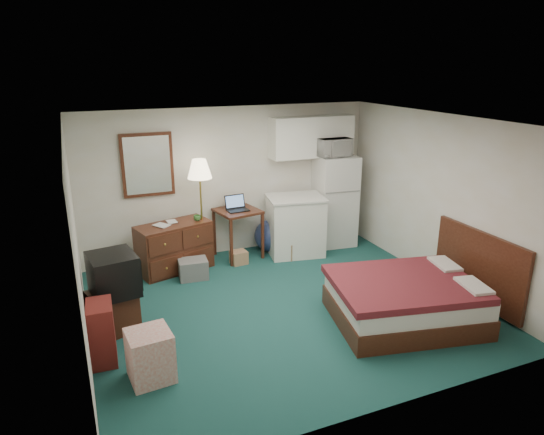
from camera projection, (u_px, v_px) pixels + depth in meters
name	position (u px, v px, depth m)	size (l,w,h in m)	color
floor	(283.00, 306.00, 6.63)	(5.00, 4.50, 0.01)	#144543
ceiling	(285.00, 121.00, 5.86)	(5.00, 4.50, 0.01)	beige
walls	(284.00, 220.00, 6.24)	(5.01, 4.51, 2.50)	beige
mirror	(147.00, 165.00, 7.57)	(0.80, 0.06, 1.00)	white
upper_cabinets	(312.00, 137.00, 8.38)	(1.50, 0.35, 0.70)	white
headboard	(479.00, 267.00, 6.53)	(0.06, 1.56, 1.00)	#39170C
dresser	(174.00, 247.00, 7.67)	(1.14, 0.52, 0.78)	#39170C
floor_lamp	(202.00, 214.00, 7.72)	(0.38, 0.38, 1.75)	gold
desk	(238.00, 233.00, 8.20)	(0.66, 0.66, 0.83)	#39170C
exercise_ball	(270.00, 236.00, 8.48)	(0.56, 0.56, 0.56)	navy
kitchen_counter	(295.00, 226.00, 8.31)	(0.90, 0.69, 0.99)	white
fridge	(335.00, 200.00, 8.70)	(0.67, 0.67, 1.63)	silver
bed	(405.00, 301.00, 6.18)	(1.77, 1.38, 0.57)	#54131B
tv_stand	(113.00, 311.00, 6.00)	(0.49, 0.54, 0.49)	#39170C
suitcase	(102.00, 333.00, 5.32)	(0.27, 0.43, 0.70)	#5A131A
retail_box	(150.00, 356.00, 5.04)	(0.44, 0.44, 0.55)	white
file_bin	(193.00, 269.00, 7.44)	(0.43, 0.32, 0.30)	slate
cardboard_box_a	(239.00, 257.00, 7.99)	(0.26, 0.22, 0.22)	#937353
cardboard_box_b	(291.00, 249.00, 8.23)	(0.24, 0.29, 0.29)	#937353
laptop	(238.00, 204.00, 7.99)	(0.35, 0.28, 0.24)	black
crt_tv	(113.00, 274.00, 5.85)	(0.54, 0.59, 0.50)	black
microwave	(333.00, 145.00, 8.33)	(0.57, 0.31, 0.39)	silver
book_a	(157.00, 220.00, 7.34)	(0.18, 0.02, 0.24)	#937353
book_b	(167.00, 217.00, 7.56)	(0.15, 0.02, 0.20)	#937353
mug	(197.00, 217.00, 7.68)	(0.11, 0.09, 0.11)	#3C7834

